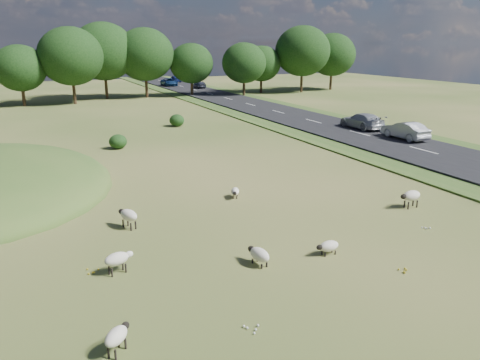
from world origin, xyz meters
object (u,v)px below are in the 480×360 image
sheep_1 (328,246)px  sheep_4 (411,196)px  car_3 (169,82)px  car_0 (175,79)px  car_5 (362,121)px  sheep_3 (235,192)px  sheep_0 (117,336)px  car_1 (199,85)px  car_4 (405,130)px  sheep_2 (128,215)px  sheep_6 (118,259)px  sheep_5 (259,254)px

sheep_1 → sheep_4: sheep_4 is taller
car_3 → sheep_4: bearing=-96.5°
car_0 → car_5: 64.15m
sheep_3 → car_3: (16.43, 69.90, 0.62)m
sheep_0 → car_1: size_ratio=0.28×
sheep_4 → car_4: (12.38, 13.67, 0.35)m
sheep_0 → car_0: bearing=24.5°
sheep_3 → car_0: 80.97m
sheep_1 → sheep_2: size_ratio=0.79×
sheep_1 → car_3: (15.94, 78.34, 0.60)m
car_0 → car_1: bearing=90.0°
car_0 → car_5: bearing=90.0°
sheep_0 → car_1: (28.91, 73.83, 0.32)m
sheep_6 → car_4: bearing=12.1°
car_1 → car_5: size_ratio=0.71×
sheep_3 → car_5: size_ratio=0.20×
sheep_0 → sheep_4: sheep_4 is taller
sheep_3 → car_5: car_5 is taller
sheep_1 → car_4: 25.86m
sheep_3 → car_4: size_ratio=0.22×
car_1 → car_4: size_ratio=0.81×
car_0 → car_1: car_0 is taller
sheep_5 → sheep_6: 5.46m
sheep_4 → sheep_0: bearing=17.1°
sheep_2 → sheep_6: size_ratio=1.09×
sheep_4 → car_1: bearing=-102.9°
sheep_6 → car_5: (27.99, 20.73, 0.42)m
sheep_2 → sheep_6: 4.61m
sheep_3 → sheep_2: bearing=-45.8°
sheep_1 → car_4: car_4 is taller
car_1 → car_3: size_ratio=0.71×
sheep_5 → car_4: (22.77, 16.33, 0.57)m
sheep_2 → sheep_3: 6.78m
sheep_0 → car_0: (28.91, 89.74, 0.38)m
sheep_5 → sheep_6: (-5.22, 1.60, 0.15)m
car_5 → car_1: bearing=-90.0°
sheep_3 → car_4: car_4 is taller
sheep_3 → car_0: bearing=-168.0°
sheep_1 → car_5: size_ratio=0.20×
sheep_2 → car_4: car_4 is taller
sheep_0 → sheep_3: size_ratio=0.99×
car_3 → car_5: car_5 is taller
car_4 → sheep_1: bearing=40.2°
sheep_0 → sheep_5: sheep_0 is taller
car_3 → car_5: size_ratio=1.00×
car_5 → car_0: bearing=-90.0°
sheep_3 → car_4: bearing=138.7°
sheep_1 → car_4: bearing=-141.1°
sheep_5 → car_5: 31.90m
sheep_3 → car_5: 24.76m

